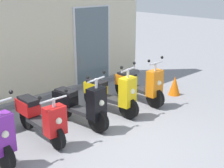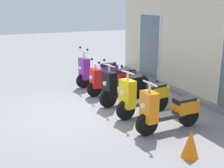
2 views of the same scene
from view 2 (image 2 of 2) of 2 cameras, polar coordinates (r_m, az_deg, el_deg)
The scene contains 9 objects.
ground_plane at distance 7.51m, azimuth -6.12°, elevation -5.22°, with size 40.00×40.00×0.00m, color gray.
storefront_facade at distance 8.73m, azimuth 15.47°, elevation 10.68°, with size 7.72×0.50×4.12m.
scooter_purple at distance 9.57m, azimuth -2.99°, elevation 2.46°, with size 0.58×1.56×1.31m.
scooter_red at distance 8.65m, azimuth -0.06°, elevation 0.93°, with size 0.62×1.59×1.10m.
scooter_black at distance 7.82m, azimuth 2.27°, elevation -0.60°, with size 0.60×1.54×1.26m.
scooter_yellow at distance 7.06m, azimuth 6.03°, elevation -2.43°, with size 0.61×1.56×1.27m.
scooter_orange at distance 6.30m, azimuth 10.87°, elevation -5.12°, with size 0.56×1.58×1.25m.
traffic_cone at distance 5.42m, azimuth 15.14°, elevation -11.28°, with size 0.32×0.32×0.52m, color orange.
curb_bollard at distance 10.60m, azimuth -5.63°, elevation 2.97°, with size 0.12×0.12×0.70m, color yellow.
Camera 2 is at (6.67, -2.20, 2.67)m, focal length 46.58 mm.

